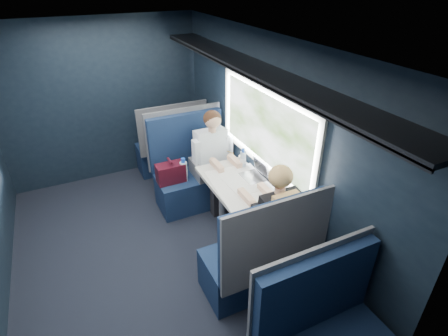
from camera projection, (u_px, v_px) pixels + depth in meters
name	position (u px, v px, depth m)	size (l,w,h in m)	color
ground	(151.00, 259.00, 3.89)	(2.80, 4.20, 0.01)	black
room_shell	(137.00, 138.00, 3.16)	(3.00, 4.40, 2.40)	black
table	(235.00, 187.00, 3.94)	(0.62, 1.00, 0.74)	#54565E
seat_bay_near	(191.00, 174.00, 4.67)	(1.04, 0.62, 1.26)	#0C1936
seat_bay_far	(259.00, 259.00, 3.31)	(1.04, 0.62, 1.26)	#0C1936
seat_row_front	(171.00, 147.00, 5.40)	(1.04, 0.51, 1.16)	#0C1936
man	(215.00, 156.00, 4.49)	(0.53, 0.56, 1.32)	black
woman	(274.00, 216.00, 3.38)	(0.53, 0.56, 1.32)	black
papers	(242.00, 186.00, 3.83)	(0.59, 0.85, 0.01)	white
laptop	(257.00, 172.00, 3.97)	(0.23, 0.30, 0.22)	silver
bottle_small	(243.00, 159.00, 4.15)	(0.07, 0.07, 0.24)	silver
cup	(242.00, 159.00, 4.26)	(0.08, 0.08, 0.10)	white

